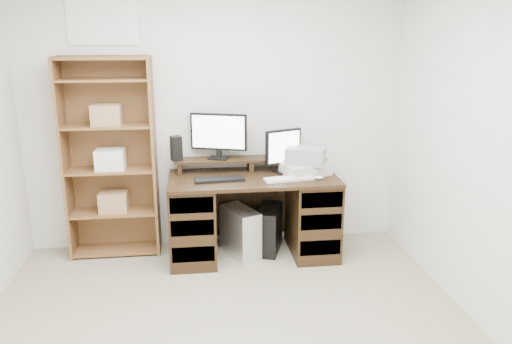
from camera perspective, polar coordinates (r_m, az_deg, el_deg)
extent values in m
cube|color=silver|center=(4.67, -4.71, 6.52)|extent=(3.50, 0.02, 2.50)
cube|color=white|center=(4.66, -17.14, 16.12)|extent=(0.60, 0.01, 0.40)
cube|color=black|center=(4.44, -0.32, -0.73)|extent=(1.50, 0.70, 0.03)
cube|color=black|center=(4.54, -7.26, -5.52)|extent=(0.40, 0.66, 0.72)
cube|color=black|center=(4.66, 6.45, -4.93)|extent=(0.40, 0.66, 0.72)
cube|color=black|center=(4.86, -0.78, -3.41)|extent=(1.48, 0.02, 0.65)
cube|color=black|center=(4.31, -7.17, -9.31)|extent=(0.36, 0.01, 0.14)
cube|color=black|center=(4.21, -7.28, -6.35)|extent=(0.36, 0.01, 0.14)
cube|color=black|center=(4.14, -7.38, -3.78)|extent=(0.36, 0.01, 0.14)
cube|color=black|center=(4.43, 7.36, -8.57)|extent=(0.36, 0.01, 0.14)
cube|color=black|center=(4.34, 7.47, -5.68)|extent=(0.36, 0.01, 0.14)
cube|color=black|center=(4.27, 7.56, -3.18)|extent=(0.36, 0.01, 0.14)
cube|color=black|center=(4.61, -8.69, 0.53)|extent=(0.04, 0.20, 0.10)
cube|color=black|center=(4.64, -0.64, 0.80)|extent=(0.04, 0.20, 0.10)
cube|color=black|center=(4.75, 7.18, 1.04)|extent=(0.04, 0.20, 0.10)
cube|color=black|center=(4.62, -0.64, 1.52)|extent=(1.40, 0.22, 0.02)
cube|color=black|center=(4.59, -4.30, 1.61)|extent=(0.20, 0.18, 0.02)
cube|color=black|center=(4.60, -4.25, 2.33)|extent=(0.05, 0.04, 0.10)
cube|color=black|center=(4.56, -4.29, 4.61)|extent=(0.51, 0.20, 0.33)
cube|color=white|center=(4.54, -4.35, 4.57)|extent=(0.46, 0.16, 0.30)
cube|color=black|center=(4.59, 3.21, 0.06)|extent=(0.21, 0.19, 0.02)
cube|color=black|center=(4.59, 3.09, 0.78)|extent=(0.05, 0.04, 0.10)
cube|color=black|center=(4.54, 3.12, 2.93)|extent=(0.35, 0.17, 0.31)
cube|color=white|center=(4.53, 3.25, 2.88)|extent=(0.30, 0.13, 0.28)
cube|color=black|center=(4.56, -9.10, 2.69)|extent=(0.12, 0.12, 0.22)
cube|color=black|center=(4.33, -4.21, -0.85)|extent=(0.44, 0.18, 0.02)
cube|color=silver|center=(4.35, 3.77, -0.77)|extent=(0.45, 0.20, 0.02)
ellipsoid|color=silver|center=(4.39, 7.19, -0.62)|extent=(0.09, 0.06, 0.03)
cube|color=beige|center=(4.54, 5.66, 0.39)|extent=(0.47, 0.41, 0.10)
cube|color=gray|center=(4.51, 5.70, 1.87)|extent=(0.40, 0.35, 0.14)
cube|color=silver|center=(4.61, -1.83, -6.85)|extent=(0.36, 0.49, 0.45)
cube|color=black|center=(4.70, 1.54, -6.54)|extent=(0.30, 0.46, 0.42)
cube|color=#19FF33|center=(4.48, 1.11, -6.46)|extent=(0.01, 0.01, 0.01)
cube|color=brown|center=(4.71, -20.97, 1.23)|extent=(0.02, 0.30, 1.80)
cube|color=brown|center=(4.58, -11.52, 1.58)|extent=(0.02, 0.30, 1.80)
cube|color=brown|center=(4.76, -16.05, 1.83)|extent=(0.80, 0.01, 1.80)
cube|color=brown|center=(4.91, -15.53, -8.49)|extent=(0.75, 0.28, 0.02)
cube|color=brown|center=(4.77, -15.85, -4.42)|extent=(0.75, 0.28, 0.02)
cube|color=brown|center=(4.65, -16.22, 0.21)|extent=(0.75, 0.28, 0.02)
cube|color=brown|center=(4.57, -16.60, 5.06)|extent=(0.75, 0.28, 0.02)
cube|color=brown|center=(4.51, -17.00, 10.05)|extent=(0.75, 0.28, 0.02)
cube|color=brown|center=(4.50, -17.18, 12.32)|extent=(0.75, 0.28, 0.02)
cube|color=#A07F54|center=(4.74, -15.94, -3.28)|extent=(0.25, 0.20, 0.18)
cube|color=white|center=(4.63, -16.31, 1.41)|extent=(0.25, 0.20, 0.18)
cube|color=#A07F54|center=(4.55, -16.70, 6.29)|extent=(0.25, 0.20, 0.18)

